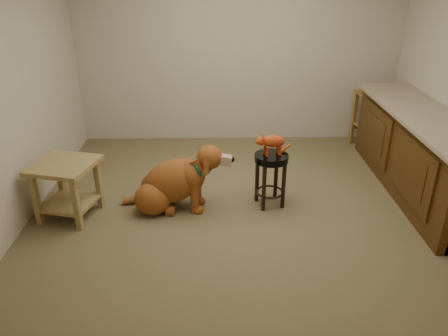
{
  "coord_description": "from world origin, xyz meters",
  "views": [
    {
      "loc": [
        -0.32,
        -4.13,
        2.4
      ],
      "look_at": [
        -0.24,
        -0.01,
        0.45
      ],
      "focal_mm": 35.0,
      "sensor_mm": 36.0,
      "label": 1
    }
  ],
  "objects_px": {
    "wood_stool": "(371,119)",
    "side_table": "(67,181)",
    "tabby_kitten": "(271,142)",
    "golden_retriever": "(173,183)",
    "padded_stool": "(271,170)"
  },
  "relations": [
    {
      "from": "tabby_kitten",
      "to": "golden_retriever",
      "type": "bearing_deg",
      "value": 168.22
    },
    {
      "from": "wood_stool",
      "to": "golden_retriever",
      "type": "xyz_separation_m",
      "value": [
        -2.63,
        -1.66,
        -0.12
      ]
    },
    {
      "from": "padded_stool",
      "to": "golden_retriever",
      "type": "xyz_separation_m",
      "value": [
        -1.03,
        -0.04,
        -0.13
      ]
    },
    {
      "from": "wood_stool",
      "to": "side_table",
      "type": "distance_m",
      "value": 4.11
    },
    {
      "from": "padded_stool",
      "to": "wood_stool",
      "type": "distance_m",
      "value": 2.28
    },
    {
      "from": "side_table",
      "to": "tabby_kitten",
      "type": "relative_size",
      "value": 1.77
    },
    {
      "from": "side_table",
      "to": "golden_retriever",
      "type": "bearing_deg",
      "value": 8.19
    },
    {
      "from": "padded_stool",
      "to": "golden_retriever",
      "type": "height_order",
      "value": "golden_retriever"
    },
    {
      "from": "side_table",
      "to": "padded_stool",
      "type": "bearing_deg",
      "value": 5.37
    },
    {
      "from": "side_table",
      "to": "wood_stool",
      "type": "bearing_deg",
      "value": 26.23
    },
    {
      "from": "wood_stool",
      "to": "tabby_kitten",
      "type": "height_order",
      "value": "tabby_kitten"
    },
    {
      "from": "golden_retriever",
      "to": "side_table",
      "type": "bearing_deg",
      "value": -166.19
    },
    {
      "from": "wood_stool",
      "to": "side_table",
      "type": "bearing_deg",
      "value": -153.77
    },
    {
      "from": "wood_stool",
      "to": "tabby_kitten",
      "type": "distance_m",
      "value": 2.31
    },
    {
      "from": "golden_retriever",
      "to": "tabby_kitten",
      "type": "relative_size",
      "value": 3.08
    }
  ]
}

